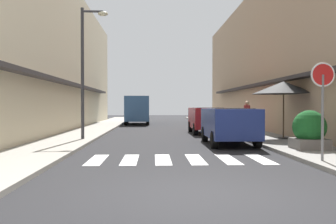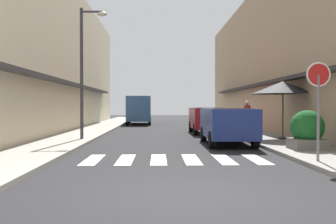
{
  "view_description": "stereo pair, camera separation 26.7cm",
  "coord_description": "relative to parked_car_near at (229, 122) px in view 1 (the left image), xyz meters",
  "views": [
    {
      "loc": [
        -0.75,
        -6.47,
        1.57
      ],
      "look_at": [
        0.04,
        13.67,
        1.23
      ],
      "focal_mm": 40.05,
      "sensor_mm": 36.0,
      "label": 1
    },
    {
      "loc": [
        -0.49,
        -6.47,
        1.57
      ],
      "look_at": [
        0.04,
        13.67,
        1.23
      ],
      "focal_mm": 40.05,
      "sensor_mm": 36.0,
      "label": 2
    }
  ],
  "objects": [
    {
      "name": "ground_plane",
      "position": [
        -2.28,
        6.64,
        -0.92
      ],
      "size": [
        82.87,
        82.87,
        0.0
      ],
      "primitive_type": "plane",
      "color": "#232326"
    },
    {
      "name": "sidewalk_left",
      "position": [
        -6.78,
        6.64,
        -0.86
      ],
      "size": [
        2.33,
        52.74,
        0.12
      ],
      "primitive_type": "cube",
      "color": "#9E998E",
      "rests_on": "ground_plane"
    },
    {
      "name": "sidewalk_right",
      "position": [
        2.21,
        6.64,
        -0.86
      ],
      "size": [
        2.33,
        52.74,
        0.12
      ],
      "primitive_type": "cube",
      "color": "gray",
      "rests_on": "ground_plane"
    },
    {
      "name": "building_row_left",
      "position": [
        -10.44,
        7.53,
        3.63
      ],
      "size": [
        5.5,
        35.9,
        9.1
      ],
      "color": "beige",
      "rests_on": "ground_plane"
    },
    {
      "name": "building_row_right",
      "position": [
        5.87,
        7.53,
        3.6
      ],
      "size": [
        5.5,
        35.9,
        9.05
      ],
      "color": "tan",
      "rests_on": "ground_plane"
    },
    {
      "name": "crosswalk",
      "position": [
        -2.28,
        -4.07,
        -0.91
      ],
      "size": [
        5.2,
        2.2,
        0.01
      ],
      "color": "silver",
      "rests_on": "ground_plane"
    },
    {
      "name": "parked_car_near",
      "position": [
        0.0,
        0.0,
        0.0
      ],
      "size": [
        1.83,
        4.07,
        1.47
      ],
      "color": "navy",
      "rests_on": "ground_plane"
    },
    {
      "name": "parked_car_mid",
      "position": [
        0.0,
        6.17,
        -0.0
      ],
      "size": [
        1.82,
        3.94,
        1.47
      ],
      "color": "maroon",
      "rests_on": "ground_plane"
    },
    {
      "name": "delivery_van",
      "position": [
        -4.41,
        17.03,
        0.48
      ],
      "size": [
        2.13,
        5.45,
        2.37
      ],
      "color": "#33598C",
      "rests_on": "ground_plane"
    },
    {
      "name": "round_street_sign",
      "position": [
        1.42,
        -5.21,
        1.18
      ],
      "size": [
        0.65,
        0.07,
        2.59
      ],
      "color": "slate",
      "rests_on": "sidewalk_right"
    },
    {
      "name": "street_lamp",
      "position": [
        -5.95,
        1.62,
        2.67
      ],
      "size": [
        1.19,
        0.28,
        5.72
      ],
      "color": "#38383D",
      "rests_on": "sidewalk_left"
    },
    {
      "name": "cafe_umbrella",
      "position": [
        2.68,
        1.31,
        1.43
      ],
      "size": [
        2.74,
        2.74,
        2.52
      ],
      "color": "#262626",
      "rests_on": "sidewalk_right"
    },
    {
      "name": "planter_corner",
      "position": [
        2.2,
        -2.57,
        -0.19
      ],
      "size": [
        1.12,
        1.12,
        1.3
      ],
      "color": "slate",
      "rests_on": "sidewalk_right"
    },
    {
      "name": "planter_midblock",
      "position": [
        1.68,
        3.64,
        -0.22
      ],
      "size": [
        1.0,
        1.0,
        1.24
      ],
      "color": "slate",
      "rests_on": "sidewalk_right"
    },
    {
      "name": "pedestrian_walking_near",
      "position": [
        2.03,
        5.12,
        0.1
      ],
      "size": [
        0.34,
        0.34,
        1.7
      ],
      "rotation": [
        0.0,
        0.0,
        6.14
      ],
      "color": "#282B33",
      "rests_on": "sidewalk_right"
    }
  ]
}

